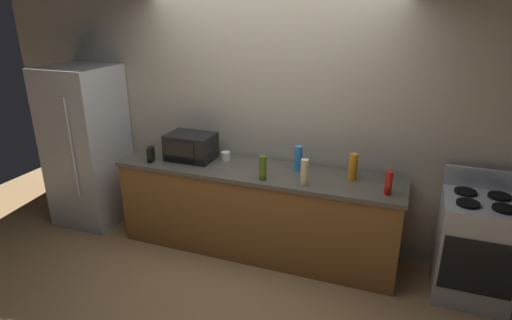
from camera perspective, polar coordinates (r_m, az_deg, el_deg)
name	(u,v)px	position (r m, az deg, el deg)	size (l,w,h in m)	color
ground_plane	(242,270)	(4.22, -1.97, -14.65)	(8.00, 8.00, 0.00)	#A87F51
back_wall	(270,115)	(4.35, 1.90, 6.10)	(6.40, 0.10, 2.70)	#B2A893
counter_run	(256,211)	(4.31, 0.00, -6.85)	(2.84, 0.64, 0.90)	brown
refrigerator	(87,146)	(5.16, -21.83, 1.74)	(0.72, 0.73, 1.80)	#B7BABF
stove_range	(474,247)	(4.14, 27.39, -10.43)	(0.60, 0.61, 1.08)	#B7BABF
microwave	(191,147)	(4.41, -8.78, 1.80)	(0.48, 0.35, 0.27)	black
cordless_phone	(151,154)	(4.44, -14.02, 0.73)	(0.05, 0.11, 0.15)	black
bottle_hot_sauce	(389,183)	(3.73, 17.47, -2.95)	(0.06, 0.06, 0.21)	red
bottle_dish_soap	(353,167)	(3.95, 12.98, -0.90)	(0.08, 0.08, 0.25)	orange
bottle_hand_soap	(305,172)	(3.77, 6.57, -1.65)	(0.07, 0.07, 0.24)	beige
bottle_olive_oil	(263,168)	(3.85, 0.94, -1.08)	(0.07, 0.07, 0.23)	#4C6B19
bottle_spray_cleaner	(298,158)	(4.09, 5.73, 0.23)	(0.08, 0.08, 0.24)	#338CE5
mug_white	(226,156)	(4.37, -4.12, 0.55)	(0.09, 0.09, 0.09)	white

